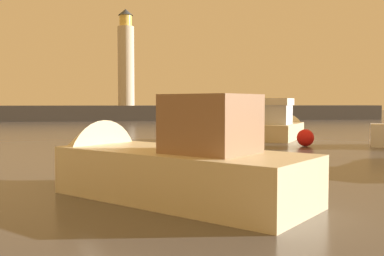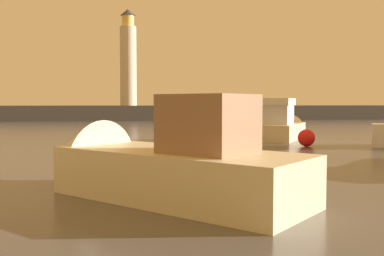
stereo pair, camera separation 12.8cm
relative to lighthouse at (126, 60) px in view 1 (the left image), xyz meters
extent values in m
plane|color=#4C4742|center=(1.80, -31.39, -8.47)|extent=(220.00, 220.00, 0.00)
cube|color=#423F3D|center=(1.80, 0.00, -7.42)|extent=(71.30, 5.45, 2.09)
cylinder|color=beige|center=(0.00, 0.00, -0.86)|extent=(2.28, 2.28, 11.03)
cylinder|color=#F2CC59|center=(0.00, 0.00, 5.43)|extent=(1.71, 1.71, 1.54)
cone|color=#33383D|center=(0.00, 0.00, 6.64)|extent=(2.06, 2.06, 0.88)
cube|color=beige|center=(0.80, -52.78, -7.83)|extent=(6.55, 6.65, 1.27)
cone|color=beige|center=(-1.99, -49.90, -7.77)|extent=(3.48, 3.48, 2.54)
cube|color=#8C6647|center=(1.45, -53.45, -6.50)|extent=(2.61, 2.61, 1.40)
cube|color=beige|center=(9.97, -34.96, -7.93)|extent=(4.88, 5.95, 1.07)
cone|color=beige|center=(11.78, -32.11, -7.88)|extent=(2.83, 2.79, 2.10)
cube|color=silver|center=(9.43, -35.80, -6.77)|extent=(2.48, 2.63, 1.26)
cube|color=silver|center=(9.43, -35.80, -5.92)|extent=(2.72, 2.89, 0.44)
sphere|color=red|center=(9.65, -39.88, -7.98)|extent=(0.98, 0.98, 0.98)
camera|label=1|loc=(-0.66, -63.94, -6.00)|focal=41.95mm
camera|label=2|loc=(-0.53, -63.96, -6.00)|focal=41.95mm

